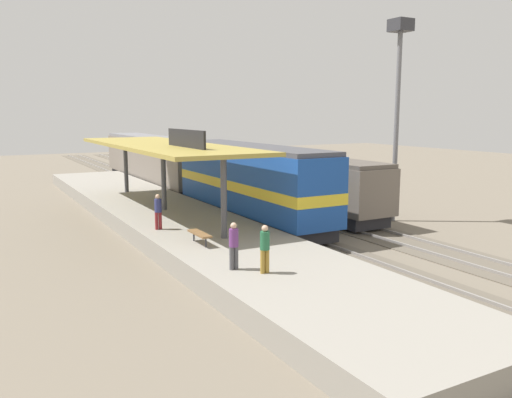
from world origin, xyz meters
TOP-DOWN VIEW (x-y plane):
  - ground_plane at (2.00, 0.00)m, footprint 120.00×120.00m
  - track_near at (0.00, 0.00)m, footprint 3.20×110.00m
  - track_far at (4.60, 0.00)m, footprint 3.20×110.00m
  - platform at (-4.60, 0.00)m, footprint 6.00×44.00m
  - station_canopy at (-4.60, -0.09)m, footprint 5.20×18.00m
  - platform_bench at (-6.00, -8.52)m, footprint 0.44×1.70m
  - locomotive at (0.00, -1.93)m, footprint 2.93×14.43m
  - passenger_carriage_single at (0.00, 16.07)m, footprint 2.90×20.00m
  - freight_car at (4.60, -1.88)m, footprint 2.80×12.00m
  - light_mast at (7.80, -5.54)m, footprint 1.10×1.10m
  - person_waiting at (-5.62, -13.42)m, footprint 0.34×0.34m
  - person_walking at (-6.37, -12.51)m, footprint 0.34×0.34m
  - person_boarding at (-6.59, -4.87)m, footprint 0.34×0.34m

SIDE VIEW (x-z plane):
  - ground_plane at x=2.00m, z-range 0.00..0.00m
  - track_near at x=0.00m, z-range -0.05..0.11m
  - track_far at x=4.60m, z-range -0.05..0.11m
  - platform at x=-4.60m, z-range 0.00..0.90m
  - platform_bench at x=-6.00m, z-range 1.09..1.59m
  - person_waiting at x=-5.62m, z-range 1.00..2.71m
  - person_walking at x=-6.37m, z-range 1.00..2.71m
  - person_boarding at x=-6.59m, z-range 1.00..2.71m
  - freight_car at x=4.60m, z-range 0.20..3.74m
  - passenger_carriage_single at x=0.00m, z-range 0.19..4.43m
  - locomotive at x=0.00m, z-range 0.19..4.63m
  - station_canopy at x=-4.60m, z-range 2.18..6.88m
  - light_mast at x=7.80m, z-range 2.55..14.25m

